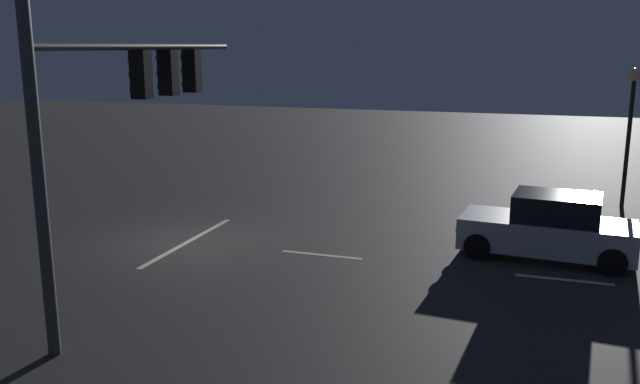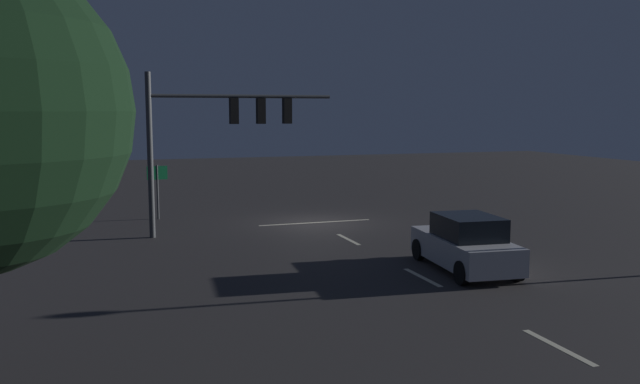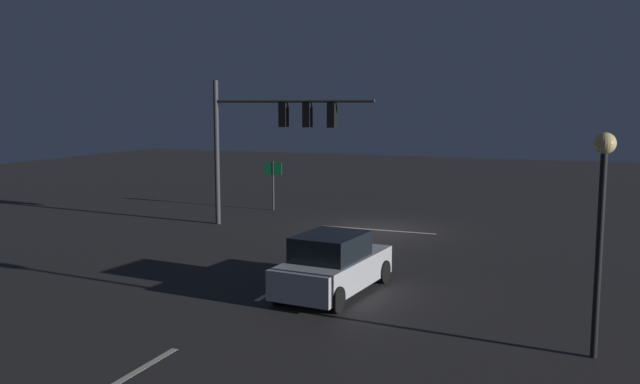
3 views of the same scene
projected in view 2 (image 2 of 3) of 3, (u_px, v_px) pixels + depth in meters
The scene contains 8 objects.
ground_plane at pixel (315, 222), 28.60m from camera, with size 80.00×80.00×0.00m, color #2D2B2B.
traffic_signal_assembly at pixel (220, 124), 25.56m from camera, with size 7.25×0.47×6.24m.
lane_dash_far at pixel (348, 239), 24.84m from camera, with size 2.20×0.16×0.01m, color beige.
lane_dash_mid at pixel (422, 277), 19.20m from camera, with size 2.20×0.16×0.01m, color beige.
lane_dash_near at pixel (558, 347), 13.55m from camera, with size 2.20×0.16×0.01m, color beige.
stop_bar at pixel (315, 223), 28.55m from camera, with size 5.00×0.16×0.01m, color beige.
car_approaching at pixel (466, 244), 19.98m from camera, with size 2.24×4.49×1.70m.
route_sign at pixel (157, 180), 29.30m from camera, with size 0.90×0.16×2.42m.
Camera 2 is at (8.80, 26.82, 4.82)m, focal length 37.16 mm.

